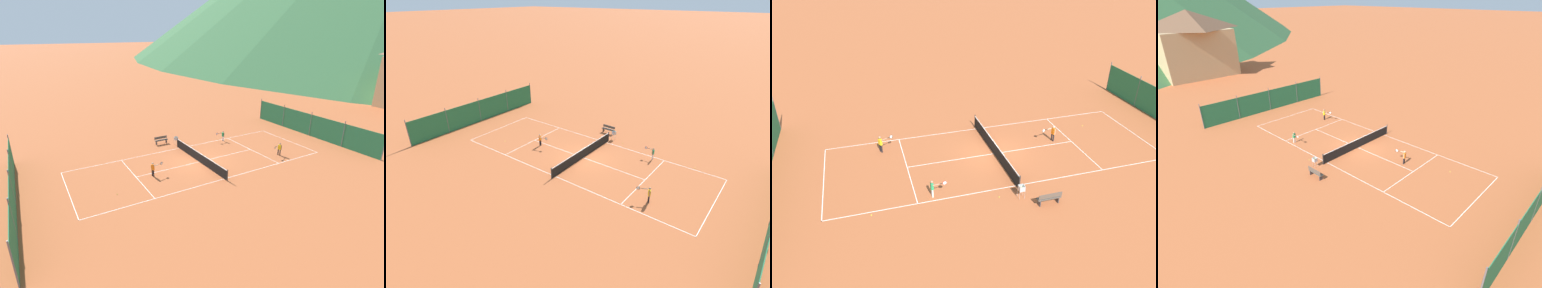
% 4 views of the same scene
% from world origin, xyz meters
% --- Properties ---
extents(ground_plane, '(600.00, 600.00, 0.00)m').
position_xyz_m(ground_plane, '(0.00, 0.00, 0.00)').
color(ground_plane, '#A8542D').
extents(court_line_markings, '(8.25, 23.85, 0.01)m').
position_xyz_m(court_line_markings, '(0.00, 0.00, 0.00)').
color(court_line_markings, white).
rests_on(court_line_markings, ground).
extents(tennis_net, '(9.18, 0.08, 1.06)m').
position_xyz_m(tennis_net, '(0.00, 0.00, 0.50)').
color(tennis_net, '#2D2D2D').
rests_on(tennis_net, ground).
extents(player_far_baseline, '(0.40, 1.00, 1.18)m').
position_xyz_m(player_far_baseline, '(-3.66, 5.35, 0.69)').
color(player_far_baseline, white).
rests_on(player_far_baseline, ground).
extents(player_far_service, '(0.48, 1.10, 1.30)m').
position_xyz_m(player_far_service, '(2.62, 7.86, 0.76)').
color(player_far_service, black).
rests_on(player_far_service, ground).
extents(player_near_service, '(0.42, 1.09, 1.28)m').
position_xyz_m(player_near_service, '(0.55, -4.99, 0.74)').
color(player_near_service, black).
rests_on(player_near_service, ground).
extents(tennis_ball_service_box, '(0.07, 0.07, 0.07)m').
position_xyz_m(tennis_ball_service_box, '(-4.93, 1.49, 0.03)').
color(tennis_ball_service_box, '#CCE033').
rests_on(tennis_ball_service_box, ground).
extents(tennis_ball_far_corner, '(0.07, 0.07, 0.07)m').
position_xyz_m(tennis_ball_far_corner, '(2.09, -8.69, 0.03)').
color(tennis_ball_far_corner, '#CCE033').
rests_on(tennis_ball_far_corner, ground).
extents(tennis_ball_by_net_left, '(0.07, 0.07, 0.07)m').
position_xyz_m(tennis_ball_by_net_left, '(-4.41, 9.16, 0.03)').
color(tennis_ball_by_net_left, '#CCE033').
rests_on(tennis_ball_by_net_left, ground).
extents(ball_hopper, '(0.36, 0.36, 0.89)m').
position_xyz_m(ball_hopper, '(-5.30, 0.22, 0.66)').
color(ball_hopper, '#B7B7BC').
rests_on(ball_hopper, ground).
extents(courtside_bench, '(0.36, 1.50, 0.84)m').
position_xyz_m(courtside_bench, '(-6.34, -1.12, 0.45)').
color(courtside_bench, '#51473D').
rests_on(courtside_bench, ground).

